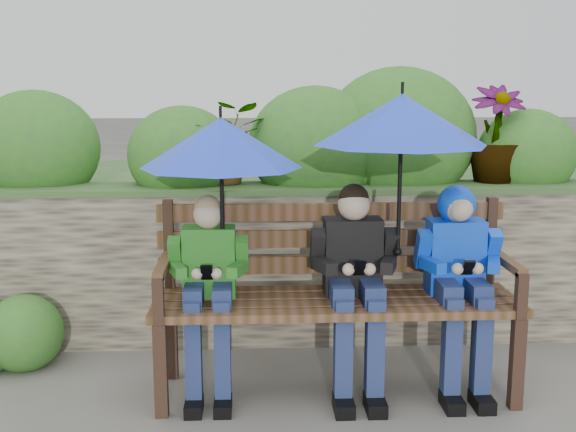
{
  "coord_description": "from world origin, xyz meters",
  "views": [
    {
      "loc": [
        -0.2,
        -3.85,
        1.69
      ],
      "look_at": [
        0.0,
        0.1,
        0.95
      ],
      "focal_mm": 45.0,
      "sensor_mm": 36.0,
      "label": 1
    }
  ],
  "objects_px": {
    "boy_left": "(209,282)",
    "boy_middle": "(355,276)",
    "boy_right": "(459,268)",
    "park_bench": "(334,284)",
    "umbrella_right": "(402,120)",
    "umbrella_left": "(221,143)"
  },
  "relations": [
    {
      "from": "boy_left",
      "to": "boy_middle",
      "type": "xyz_separation_m",
      "value": [
        0.78,
        -0.01,
        0.02
      ]
    },
    {
      "from": "park_bench",
      "to": "boy_right",
      "type": "relative_size",
      "value": 1.73
    },
    {
      "from": "umbrella_left",
      "to": "umbrella_right",
      "type": "bearing_deg",
      "value": -3.27
    },
    {
      "from": "park_bench",
      "to": "boy_left",
      "type": "relative_size",
      "value": 1.8
    },
    {
      "from": "boy_right",
      "to": "umbrella_left",
      "type": "height_order",
      "value": "umbrella_left"
    },
    {
      "from": "boy_right",
      "to": "umbrella_right",
      "type": "distance_m",
      "value": 0.87
    },
    {
      "from": "park_bench",
      "to": "boy_left",
      "type": "height_order",
      "value": "boy_left"
    },
    {
      "from": "boy_right",
      "to": "park_bench",
      "type": "bearing_deg",
      "value": 173.36
    },
    {
      "from": "umbrella_left",
      "to": "boy_right",
      "type": "bearing_deg",
      "value": -1.17
    },
    {
      "from": "park_bench",
      "to": "umbrella_right",
      "type": "relative_size",
      "value": 2.16
    },
    {
      "from": "boy_left",
      "to": "boy_middle",
      "type": "relative_size",
      "value": 0.95
    },
    {
      "from": "park_bench",
      "to": "boy_middle",
      "type": "bearing_deg",
      "value": -42.84
    },
    {
      "from": "umbrella_right",
      "to": "boy_right",
      "type": "bearing_deg",
      "value": 4.53
    },
    {
      "from": "park_bench",
      "to": "boy_right",
      "type": "bearing_deg",
      "value": -6.64
    },
    {
      "from": "park_bench",
      "to": "boy_right",
      "type": "height_order",
      "value": "boy_right"
    },
    {
      "from": "boy_left",
      "to": "umbrella_right",
      "type": "xyz_separation_m",
      "value": [
        1.01,
        -0.02,
        0.86
      ]
    },
    {
      "from": "boy_middle",
      "to": "umbrella_right",
      "type": "distance_m",
      "value": 0.86
    },
    {
      "from": "umbrella_left",
      "to": "umbrella_right",
      "type": "height_order",
      "value": "umbrella_right"
    },
    {
      "from": "boy_middle",
      "to": "boy_right",
      "type": "bearing_deg",
      "value": 1.39
    },
    {
      "from": "boy_right",
      "to": "boy_middle",
      "type": "bearing_deg",
      "value": -178.61
    },
    {
      "from": "boy_left",
      "to": "boy_middle",
      "type": "distance_m",
      "value": 0.78
    },
    {
      "from": "boy_middle",
      "to": "boy_right",
      "type": "height_order",
      "value": "boy_middle"
    }
  ]
}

